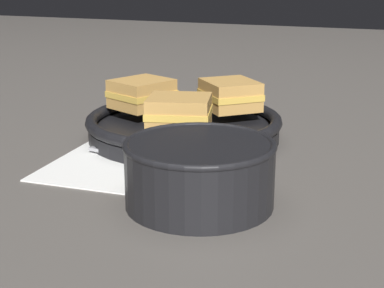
# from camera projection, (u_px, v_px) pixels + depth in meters

# --- Properties ---
(ground_plane) EXTENTS (4.00, 4.00, 0.00)m
(ground_plane) POSITION_uv_depth(u_px,v_px,m) (189.00, 173.00, 0.78)
(ground_plane) COLOR #56514C
(napkin) EXTENTS (0.26, 0.22, 0.00)m
(napkin) POSITION_uv_depth(u_px,v_px,m) (141.00, 164.00, 0.81)
(napkin) COLOR white
(napkin) RESTS_ON ground_plane
(soup_bowl) EXTENTS (0.17, 0.17, 0.08)m
(soup_bowl) POSITION_uv_depth(u_px,v_px,m) (199.00, 169.00, 0.67)
(soup_bowl) COLOR black
(soup_bowl) RESTS_ON ground_plane
(spoon) EXTENTS (0.18, 0.05, 0.01)m
(spoon) POSITION_uv_depth(u_px,v_px,m) (160.00, 162.00, 0.80)
(spoon) COLOR #9E9EA3
(spoon) RESTS_ON napkin
(skillet) EXTENTS (0.31, 0.31, 0.04)m
(skillet) POSITION_uv_depth(u_px,v_px,m) (184.00, 127.00, 0.93)
(skillet) COLOR black
(skillet) RESTS_ON ground_plane
(sandwich_near_left) EXTENTS (0.12, 0.12, 0.05)m
(sandwich_near_left) POSITION_uv_depth(u_px,v_px,m) (230.00, 95.00, 0.95)
(sandwich_near_left) COLOR #C18E47
(sandwich_near_left) RESTS_ON skillet
(sandwich_near_right) EXTENTS (0.11, 0.11, 0.05)m
(sandwich_near_right) POSITION_uv_depth(u_px,v_px,m) (142.00, 94.00, 0.96)
(sandwich_near_right) COLOR #C18E47
(sandwich_near_right) RESTS_ON skillet
(sandwich_far_left) EXTENTS (0.11, 0.10, 0.05)m
(sandwich_far_left) POSITION_uv_depth(u_px,v_px,m) (179.00, 113.00, 0.84)
(sandwich_far_left) COLOR #C18E47
(sandwich_far_left) RESTS_ON skillet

